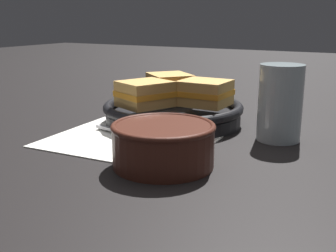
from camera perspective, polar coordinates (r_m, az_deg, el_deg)
ground_plane at (r=0.68m, az=-3.35°, el=-2.67°), size 4.00×4.00×0.00m
napkin at (r=0.71m, az=-4.91°, el=-1.72°), size 0.28×0.24×0.00m
soup_bowl at (r=0.58m, az=-0.65°, el=-2.16°), size 0.14×0.14×0.06m
spoon at (r=0.70m, az=-3.70°, el=-1.48°), size 0.16×0.05×0.01m
skillet at (r=0.81m, az=0.69°, el=1.81°), size 0.27×0.27×0.04m
sandwich_near_left at (r=0.86m, az=0.23°, el=5.57°), size 0.12×0.12×0.05m
sandwich_near_right at (r=0.77m, az=-3.16°, el=4.37°), size 0.11×0.11×0.05m
sandwich_far_left at (r=0.78m, az=5.02°, el=4.50°), size 0.09×0.08×0.05m
drinking_glass at (r=0.72m, az=14.95°, el=3.05°), size 0.07×0.07×0.13m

